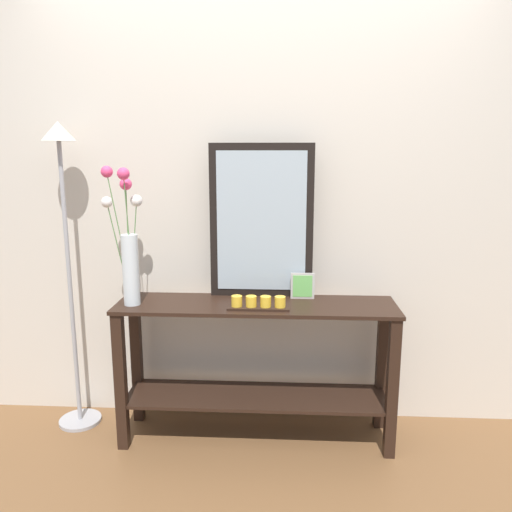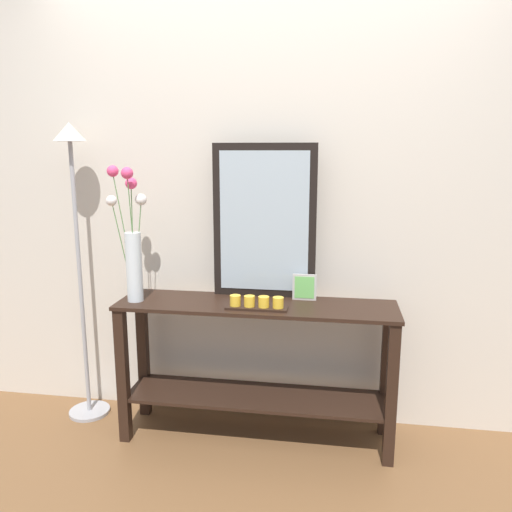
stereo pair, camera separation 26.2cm
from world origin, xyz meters
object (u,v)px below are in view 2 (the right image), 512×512
at_px(mirror_leaning, 264,222).
at_px(candle_tray, 257,304).
at_px(floor_lamp, 76,224).
at_px(tall_vase_left, 132,243).
at_px(picture_frame_small, 304,287).
at_px(console_table, 256,355).

height_order(mirror_leaning, candle_tray, mirror_leaning).
bearing_deg(floor_lamp, tall_vase_left, -18.93).
bearing_deg(candle_tray, tall_vase_left, 175.58).
bearing_deg(tall_vase_left, floor_lamp, 161.07).
distance_m(picture_frame_small, floor_lamp, 1.33).
xyz_separation_m(console_table, candle_tray, (0.02, -0.09, 0.32)).
distance_m(mirror_leaning, candle_tray, 0.46).
height_order(tall_vase_left, picture_frame_small, tall_vase_left).
height_order(console_table, candle_tray, candle_tray).
relative_size(mirror_leaning, tall_vase_left, 1.16).
relative_size(picture_frame_small, floor_lamp, 0.08).
height_order(console_table, floor_lamp, floor_lamp).
relative_size(tall_vase_left, floor_lamp, 0.42).
bearing_deg(floor_lamp, console_table, -5.13).
xyz_separation_m(picture_frame_small, floor_lamp, (-1.29, -0.01, 0.32)).
xyz_separation_m(mirror_leaning, tall_vase_left, (-0.68, -0.19, -0.10)).
distance_m(tall_vase_left, picture_frame_small, 0.95).
distance_m(mirror_leaning, tall_vase_left, 0.72).
distance_m(console_table, floor_lamp, 1.25).
bearing_deg(picture_frame_small, tall_vase_left, -171.01).
bearing_deg(picture_frame_small, console_table, -156.68).
bearing_deg(candle_tray, floor_lamp, 170.20).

